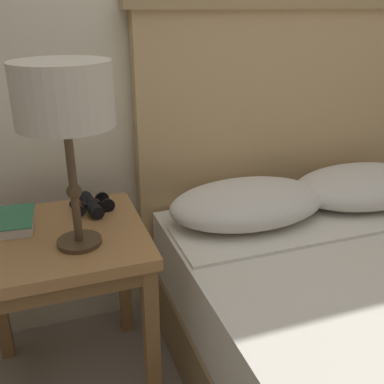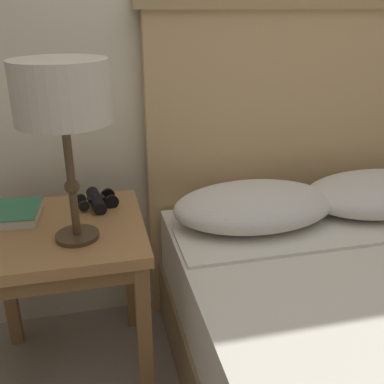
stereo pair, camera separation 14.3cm
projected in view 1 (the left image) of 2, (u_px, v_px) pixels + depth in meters
The scene contains 4 objects.
nightstand at pixel (61, 258), 1.41m from camera, with size 0.53×0.51×0.59m.
table_lamp at pixel (64, 100), 1.16m from camera, with size 0.26×0.26×0.52m.
book_on_nightstand at pixel (9, 222), 1.42m from camera, with size 0.16×0.20×0.03m.
binoculars_pair at pixel (92, 205), 1.52m from camera, with size 0.15×0.16×0.05m.
Camera 1 is at (-0.59, -0.72, 1.25)m, focal length 42.00 mm.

